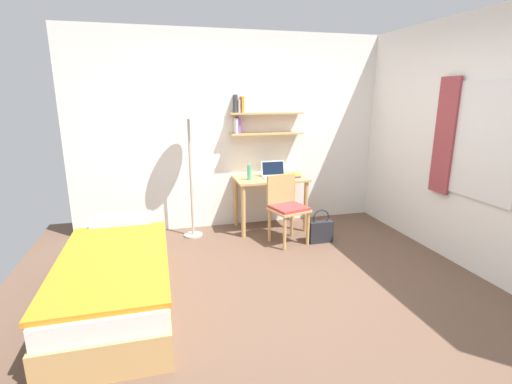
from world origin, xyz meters
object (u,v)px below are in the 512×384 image
bed (117,277)px  handbag (321,231)px  laptop (274,173)px  desk_chair (286,205)px  standing_lamp (188,118)px  water_bottle (249,172)px  desk (270,188)px  book_stack (293,175)px

bed → handbag: bed is taller
bed → laptop: (1.92, 1.50, 0.53)m
desk_chair → standing_lamp: bearing=156.5°
standing_lamp → laptop: bearing=3.1°
desk_chair → water_bottle: size_ratio=4.08×
laptop → water_bottle: laptop is taller
bed → handbag: (2.32, 0.82, -0.09)m
desk → water_bottle: (-0.31, -0.07, 0.24)m
book_stack → handbag: bearing=-75.7°
water_bottle → book_stack: 0.62m
water_bottle → handbag: water_bottle is taller
standing_lamp → desk_chair: bearing=-23.5°
laptop → handbag: bearing=-59.3°
laptop → handbag: 1.00m
book_stack → standing_lamp: bearing=179.7°
desk → water_bottle: bearing=-166.8°
handbag → book_stack: bearing=104.3°
bed → desk: bearing=38.4°
desk_chair → book_stack: size_ratio=3.61×
desk → desk_chair: (0.05, -0.51, -0.11)m
bed → desk: 2.39m
standing_lamp → laptop: (1.11, 0.06, -0.75)m
standing_lamp → book_stack: bearing=-0.3°
desk_chair → book_stack: (0.25, 0.47, 0.27)m
water_bottle → handbag: size_ratio=0.48×
book_stack → handbag: book_stack is taller
book_stack → laptop: bearing=164.7°
bed → water_bottle: 2.17m
desk → handbag: size_ratio=2.22×
bed → book_stack: (2.16, 1.43, 0.50)m
desk → water_bottle: 0.40m
desk_chair → water_bottle: 0.67m
laptop → desk_chair: bearing=-90.8°
bed → book_stack: bearing=33.5°
bed → laptop: laptop is taller
desk_chair → handbag: size_ratio=1.96×
bed → book_stack: book_stack is taller
bed → standing_lamp: bearing=60.9°
desk → book_stack: size_ratio=4.09×
desk_chair → handbag: 0.54m
desk → book_stack: book_stack is taller
desk → desk_chair: desk_chair is taller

